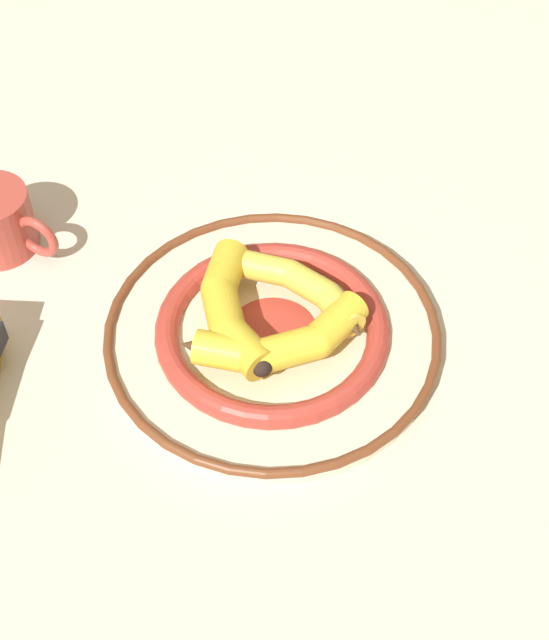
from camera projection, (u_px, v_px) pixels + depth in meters
The scene contains 5 objects.
ground_plane at pixel (272, 362), 0.94m from camera, with size 2.80×2.80×0.00m, color beige.
decorative_bowl at pixel (274, 334), 0.95m from camera, with size 0.36×0.36×0.04m.
banana_a at pixel (307, 289), 0.94m from camera, with size 0.12×0.14×0.03m.
banana_b at pixel (229, 306), 0.92m from camera, with size 0.19×0.08×0.04m.
banana_c at pixel (281, 343), 0.89m from camera, with size 0.10×0.19×0.04m.
Camera 1 is at (0.58, 0.02, 0.75)m, focal length 50.00 mm.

